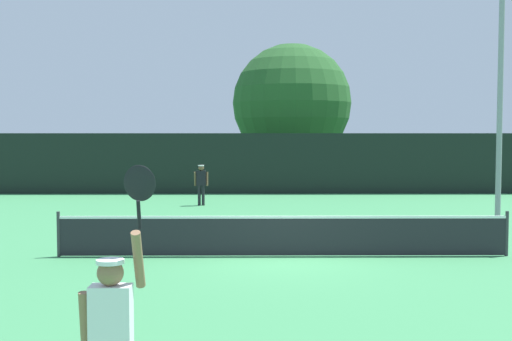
{
  "coord_description": "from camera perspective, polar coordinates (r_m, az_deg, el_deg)",
  "views": [
    {
      "loc": [
        -0.76,
        -14.94,
        2.88
      ],
      "look_at": [
        -0.61,
        3.83,
        1.82
      ],
      "focal_mm": 44.72,
      "sensor_mm": 36.0,
      "label": 1
    }
  ],
  "objects": [
    {
      "name": "perimeter_fence",
      "position": [
        31.04,
        0.96,
        0.63
      ],
      "size": [
        29.5,
        0.12,
        2.95
      ],
      "primitive_type": "cube",
      "color": "black",
      "rests_on": "ground"
    },
    {
      "name": "parked_car_near",
      "position": [
        38.43,
        3.01,
        0.09
      ],
      "size": [
        2.21,
        4.33,
        1.69
      ],
      "rotation": [
        0.0,
        0.0,
        -0.08
      ],
      "color": "white",
      "rests_on": "ground"
    },
    {
      "name": "tennis_net",
      "position": [
        15.14,
        2.46,
        -5.77
      ],
      "size": [
        10.69,
        0.08,
        1.07
      ],
      "color": "#232328",
      "rests_on": "ground"
    },
    {
      "name": "player_serving",
      "position": [
        6.16,
        -12.72,
        -13.08
      ],
      "size": [
        0.67,
        0.4,
        2.6
      ],
      "color": "white",
      "rests_on": "ground"
    },
    {
      "name": "large_tree",
      "position": [
        36.68,
        3.23,
        6.02
      ],
      "size": [
        6.77,
        6.77,
        8.06
      ],
      "color": "brown",
      "rests_on": "ground"
    },
    {
      "name": "tennis_ball",
      "position": [
        18.0,
        5.08,
        -5.88
      ],
      "size": [
        0.07,
        0.07,
        0.07
      ],
      "primitive_type": "sphere",
      "color": "#CCE033",
      "rests_on": "ground"
    },
    {
      "name": "light_pole",
      "position": [
        22.37,
        21.06,
        9.32
      ],
      "size": [
        1.18,
        0.28,
        9.52
      ],
      "color": "gray",
      "rests_on": "ground"
    },
    {
      "name": "player_receiving",
      "position": [
        25.96,
        -4.93,
        -0.93
      ],
      "size": [
        0.57,
        0.24,
        1.64
      ],
      "rotation": [
        0.0,
        0.0,
        3.14
      ],
      "color": "black",
      "rests_on": "ground"
    },
    {
      "name": "parked_car_mid",
      "position": [
        39.77,
        10.3,
        0.14
      ],
      "size": [
        1.93,
        4.22,
        1.69
      ],
      "rotation": [
        0.0,
        0.0,
        -0.01
      ],
      "color": "red",
      "rests_on": "ground"
    },
    {
      "name": "ground_plane",
      "position": [
        15.23,
        2.45,
        -7.67
      ],
      "size": [
        120.0,
        120.0,
        0.0
      ],
      "primitive_type": "plane",
      "color": "#387F4C"
    }
  ]
}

